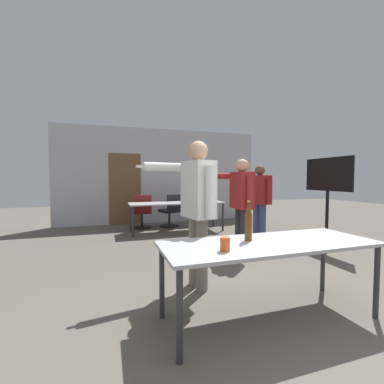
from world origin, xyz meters
The scene contains 12 objects.
ground_plane centered at (0.00, 0.00, 0.00)m, with size 24.00×24.00×0.00m, color #5B564C.
back_wall centered at (-0.03, 6.20, 1.40)m, with size 6.09×0.12×2.81m.
conference_table_near centered at (-0.12, 0.54, 0.67)m, with size 2.05×0.76×0.73m.
conference_table_far centered at (0.07, 4.70, 0.67)m, with size 2.35×0.73×0.73m.
tv_screen centered at (2.50, 2.41, 1.09)m, with size 0.44×1.09×1.73m.
person_right_polo centered at (0.63, 2.46, 0.99)m, with size 0.77×0.70×1.67m.
person_left_plaid centered at (-0.55, 1.39, 1.07)m, with size 0.88×0.66×1.77m.
person_far_watching centered at (1.52, 3.27, 0.96)m, with size 0.83×0.67×1.61m.
office_chair_mid_tucked centered at (0.06, 5.32, 0.41)m, with size 0.59×0.64×0.90m.
office_chair_far_left centered at (-0.71, 5.35, 0.41)m, with size 0.52×0.55×0.90m.
beer_bottle centered at (-0.29, 0.65, 0.91)m, with size 0.07×0.07×0.38m.
drink_cup centered at (-0.66, 0.39, 0.79)m, with size 0.08×0.08×0.12m.
Camera 1 is at (-1.56, -1.50, 1.33)m, focal length 24.00 mm.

